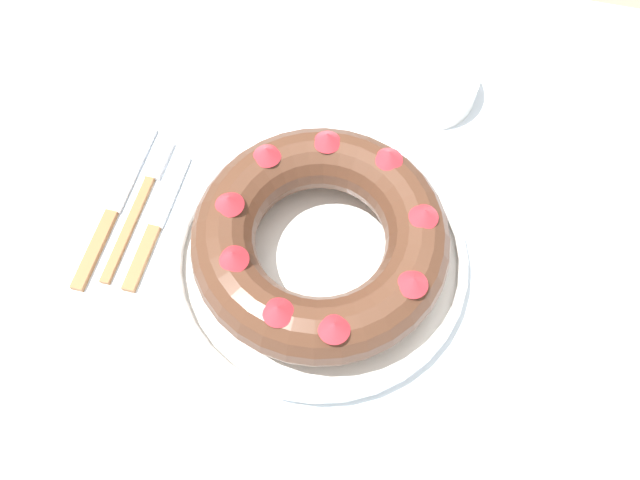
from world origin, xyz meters
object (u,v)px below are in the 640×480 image
Objects in this scene: cake_knife at (154,229)px; serving_knife at (111,215)px; side_bowl at (429,83)px; napkin at (551,311)px; serving_dish at (320,259)px; fork at (142,197)px; bundt_cake at (320,240)px.

serving_knife is at bearing 175.77° from cake_knife.
side_bowl is 1.00× the size of napkin.
serving_dish is 2.61× the size of napkin.
napkin is at bearing 0.85° from fork.
serving_dish is at bearing -171.69° from bundt_cake.
bundt_cake is 1.20× the size of serving_knife.
serving_knife is (-0.28, 0.00, -0.01)m from serving_dish.
fork is at bearing 171.82° from bundt_cake.
cake_knife is 0.43m from side_bowl.
cake_knife is (-0.22, -0.01, -0.01)m from serving_dish.
serving_knife is at bearing -140.45° from side_bowl.
fork is 0.05m from cake_knife.
cake_knife is at bearing -4.35° from serving_knife.
serving_dish is 0.22m from cake_knife.
fork is 0.43m from side_bowl.
fork is 0.87× the size of serving_knife.
bundt_cake is at bearing 8.31° from serving_dish.
side_bowl is (0.30, 0.31, 0.02)m from cake_knife.
napkin is (0.28, 0.00, -0.01)m from serving_dish.
cake_knife is at bearing -178.88° from napkin.
cake_knife is at bearing -47.75° from fork.
bundt_cake is 2.18× the size of side_bowl.
bundt_cake reaches higher than serving_knife.
bundt_cake reaches higher than serving_dish.
fork is at bearing 130.11° from cake_knife.
side_bowl is at bearing 42.72° from fork.
side_bowl is (0.36, 0.30, 0.02)m from serving_knife.
napkin is (0.50, 0.01, -0.00)m from cake_knife.
serving_dish is at bearing 1.60° from serving_knife.
fork is 1.58× the size of side_bowl.
napkin is at bearing 3.18° from cake_knife.
bundt_cake is 0.29m from serving_knife.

